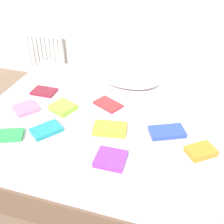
% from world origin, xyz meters
% --- Properties ---
extents(ground_plane, '(8.00, 8.00, 0.00)m').
position_xyz_m(ground_plane, '(0.00, 0.00, 0.00)').
color(ground_plane, '#7F6651').
extents(bed, '(2.00, 1.50, 0.50)m').
position_xyz_m(bed, '(0.00, 0.00, 0.25)').
color(bed, brown).
rests_on(bed, ground).
extents(radiator, '(0.50, 0.04, 0.51)m').
position_xyz_m(radiator, '(-1.23, 1.20, 0.36)').
color(radiator, white).
rests_on(radiator, ground).
extents(pillow, '(0.52, 0.34, 0.11)m').
position_xyz_m(pillow, '(0.04, 0.50, 0.56)').
color(pillow, white).
rests_on(pillow, bed).
extents(textbook_yellow, '(0.26, 0.18, 0.04)m').
position_xyz_m(textbook_yellow, '(0.06, -0.21, 0.52)').
color(textbook_yellow, yellow).
rests_on(textbook_yellow, bed).
extents(textbook_maroon, '(0.21, 0.15, 0.02)m').
position_xyz_m(textbook_maroon, '(-0.64, 0.14, 0.51)').
color(textbook_maroon, maroon).
rests_on(textbook_maroon, bed).
extents(textbook_blue, '(0.28, 0.23, 0.03)m').
position_xyz_m(textbook_blue, '(0.46, -0.12, 0.52)').
color(textbook_blue, '#2847B7').
rests_on(textbook_blue, bed).
extents(textbook_lime, '(0.22, 0.22, 0.04)m').
position_xyz_m(textbook_lime, '(-0.37, -0.06, 0.52)').
color(textbook_lime, '#8CC638').
rests_on(textbook_lime, bed).
extents(textbook_teal, '(0.23, 0.24, 0.03)m').
position_xyz_m(textbook_teal, '(-0.37, -0.35, 0.52)').
color(textbook_teal, teal).
rests_on(textbook_teal, bed).
extents(textbook_orange, '(0.22, 0.21, 0.04)m').
position_xyz_m(textbook_orange, '(0.69, -0.26, 0.52)').
color(textbook_orange, orange).
rests_on(textbook_orange, bed).
extents(textbook_green, '(0.28, 0.20, 0.03)m').
position_xyz_m(textbook_green, '(-0.61, -0.49, 0.51)').
color(textbook_green, green).
rests_on(textbook_green, bed).
extents(textbook_red, '(0.26, 0.22, 0.02)m').
position_xyz_m(textbook_red, '(-0.05, 0.10, 0.51)').
color(textbook_red, red).
rests_on(textbook_red, bed).
extents(textbook_purple, '(0.19, 0.17, 0.03)m').
position_xyz_m(textbook_purple, '(0.16, -0.49, 0.52)').
color(textbook_purple, purple).
rests_on(textbook_purple, bed).
extents(textbook_pink, '(0.24, 0.24, 0.03)m').
position_xyz_m(textbook_pink, '(-0.65, -0.15, 0.52)').
color(textbook_pink, pink).
rests_on(textbook_pink, bed).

